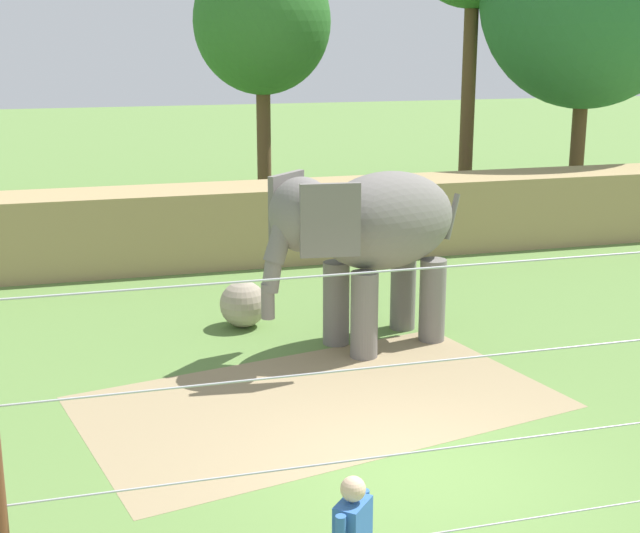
{
  "coord_description": "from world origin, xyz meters",
  "views": [
    {
      "loc": [
        -3.88,
        -9.53,
        5.28
      ],
      "look_at": [
        0.16,
        4.87,
        1.4
      ],
      "focal_mm": 50.36,
      "sensor_mm": 36.0,
      "label": 1
    }
  ],
  "objects": [
    {
      "name": "enrichment_ball",
      "position": [
        -0.95,
        6.17,
        0.44
      ],
      "size": [
        0.87,
        0.87,
        0.87
      ],
      "primitive_type": "sphere",
      "color": "gray",
      "rests_on": "ground"
    },
    {
      "name": "embankment_wall",
      "position": [
        0.0,
        11.12,
        0.9
      ],
      "size": [
        36.0,
        1.8,
        1.8
      ],
      "primitive_type": "cube",
      "color": "tan",
      "rests_on": "ground"
    },
    {
      "name": "elephant",
      "position": [
        0.97,
        4.56,
        2.05
      ],
      "size": [
        4.01,
        2.4,
        3.09
      ],
      "color": "slate",
      "rests_on": "ground"
    },
    {
      "name": "tree_left_of_centre",
      "position": [
        2.03,
        18.03,
        5.62
      ],
      "size": [
        4.18,
        4.18,
        7.85
      ],
      "color": "brown",
      "rests_on": "ground"
    },
    {
      "name": "dirt_patch",
      "position": [
        -0.55,
        2.36,
        0.0
      ],
      "size": [
        7.49,
        5.33,
        0.01
      ],
      "primitive_type": "cube",
      "rotation": [
        0.0,
        0.0,
        0.21
      ],
      "color": "#937F5B",
      "rests_on": "ground"
    },
    {
      "name": "ground_plane",
      "position": [
        0.0,
        0.0,
        0.0
      ],
      "size": [
        120.0,
        120.0,
        0.0
      ],
      "primitive_type": "plane",
      "color": "#5B7F3D"
    },
    {
      "name": "cable_fence",
      "position": [
        0.0,
        -2.39,
        1.72
      ],
      "size": [
        10.34,
        0.21,
        3.41
      ],
      "color": "brown",
      "rests_on": "ground"
    }
  ]
}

